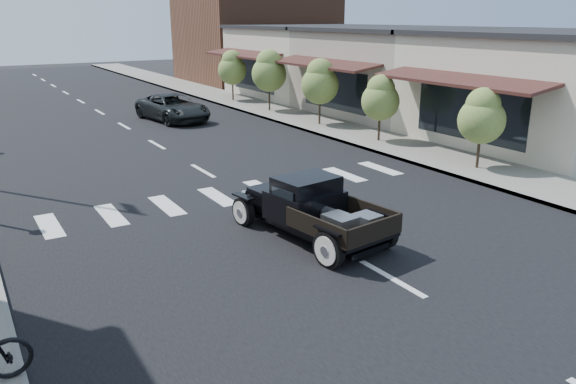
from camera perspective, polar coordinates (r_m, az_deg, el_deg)
ground at (r=14.24m, az=2.47°, el=-4.27°), size 120.00×120.00×0.00m
road at (r=27.51m, az=-15.19°, el=5.81°), size 14.00×80.00×0.02m
road_markings at (r=22.86m, az=-11.58°, el=3.75°), size 12.00×60.00×0.06m
sidewalk_right at (r=30.89m, az=0.18°, el=7.75°), size 3.00×80.00×0.15m
storefront_near at (r=27.10m, az=25.14°, el=9.42°), size 10.00×9.00×4.50m
storefront_mid at (r=32.94m, az=11.97°, el=11.80°), size 10.00×9.00×4.50m
storefront_far at (r=39.97m, az=2.97°, el=13.07°), size 10.00×9.00×4.50m
far_building_right at (r=48.73m, az=-3.35°, el=15.31°), size 11.00×10.00×7.00m
small_tree_a at (r=20.68m, az=18.97°, el=6.00°), size 1.62×1.62×2.70m
small_tree_b at (r=24.39m, az=9.33°, el=8.31°), size 1.62×1.62×2.70m
small_tree_c at (r=27.92m, az=3.26°, el=10.03°), size 1.84×1.84×3.07m
small_tree_d at (r=32.18m, az=-1.93°, el=11.19°), size 1.95×1.95×3.26m
small_tree_e at (r=36.37m, az=-5.67°, el=11.63°), size 1.80×1.80×3.00m
hotrod_pickup at (r=13.74m, az=2.41°, el=-1.61°), size 2.69×4.75×1.56m
second_car at (r=30.29m, az=-11.63°, el=8.37°), size 2.94×5.20×1.37m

